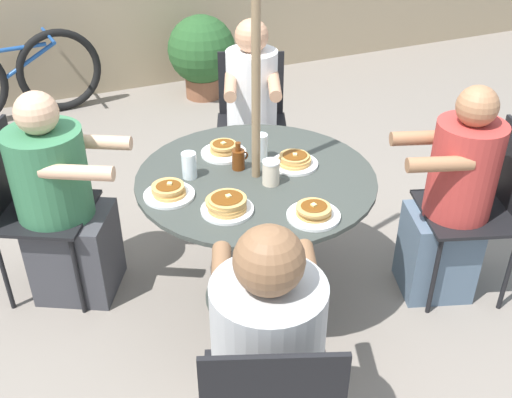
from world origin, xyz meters
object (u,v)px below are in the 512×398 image
at_px(patio_table, 256,203).
at_px(patio_chair_north, 486,202).
at_px(patio_chair_south, 27,202).
at_px(diner_west, 267,371).
at_px(pancake_plate_e, 294,161).
at_px(pancake_plate_d, 169,192).
at_px(diner_east, 252,123).
at_px(bicycle, 12,78).
at_px(pancake_plate_b, 314,212).
at_px(drinking_glass_a, 189,165).
at_px(drinking_glass_b, 260,147).
at_px(coffee_cup, 271,172).
at_px(diner_south, 62,208).
at_px(pancake_plate_a, 223,150).
at_px(pancake_plate_c, 227,205).
at_px(potted_shrub, 202,53).
at_px(diner_north, 451,205).
at_px(patio_chair_east, 251,115).
at_px(syrup_bottle, 238,159).

bearing_deg(patio_table, patio_chair_north, -18.86).
bearing_deg(patio_chair_south, patio_table, 90.00).
distance_m(diner_west, pancake_plate_e, 1.11).
bearing_deg(pancake_plate_d, diner_east, 49.25).
height_order(patio_chair_south, bicycle, patio_chair_south).
bearing_deg(pancake_plate_e, pancake_plate_b, -106.39).
xyz_separation_m(diner_west, drinking_glass_a, (0.07, 1.01, 0.29)).
distance_m(drinking_glass_a, bicycle, 2.86).
bearing_deg(drinking_glass_b, coffee_cup, -102.35).
relative_size(patio_chair_south, drinking_glass_b, 6.90).
height_order(patio_table, drinking_glass_a, drinking_glass_a).
bearing_deg(diner_south, pancake_plate_a, 104.21).
bearing_deg(drinking_glass_a, pancake_plate_a, 33.75).
xyz_separation_m(pancake_plate_b, pancake_plate_c, (-0.31, 0.18, 0.01)).
relative_size(diner_south, coffee_cup, 9.76).
relative_size(patio_chair_north, pancake_plate_a, 4.04).
bearing_deg(potted_shrub, patio_table, -103.64).
xyz_separation_m(diner_north, bicycle, (-1.85, 3.18, -0.17)).
distance_m(patio_chair_south, drinking_glass_b, 1.19).
relative_size(patio_chair_north, potted_shrub, 1.23).
height_order(diner_west, pancake_plate_c, diner_west).
bearing_deg(potted_shrub, pancake_plate_c, -106.85).
height_order(patio_chair_north, drinking_glass_a, patio_chair_north).
distance_m(diner_south, drinking_glass_a, 0.73).
relative_size(pancake_plate_d, drinking_glass_a, 1.83).
bearing_deg(pancake_plate_b, patio_chair_east, 76.70).
height_order(patio_table, pancake_plate_a, pancake_plate_a).
bearing_deg(syrup_bottle, pancake_plate_d, -163.78).
bearing_deg(pancake_plate_b, bicycle, 107.15).
distance_m(patio_chair_east, coffee_cup, 1.25).
distance_m(pancake_plate_e, drinking_glass_b, 0.18).
bearing_deg(pancake_plate_c, patio_table, 44.39).
xyz_separation_m(diner_west, drinking_glass_b, (0.43, 1.04, 0.29)).
bearing_deg(drinking_glass_a, diner_south, 148.42).
bearing_deg(pancake_plate_c, pancake_plate_e, 29.15).
relative_size(bicycle, potted_shrub, 2.01).
bearing_deg(patio_chair_north, diner_west, 129.19).
relative_size(diner_south, drinking_glass_b, 8.51).
bearing_deg(drinking_glass_b, pancake_plate_a, 140.27).
distance_m(patio_chair_north, pancake_plate_e, 0.98).
xyz_separation_m(patio_table, pancake_plate_b, (0.08, -0.41, 0.17)).
bearing_deg(drinking_glass_a, pancake_plate_b, -54.83).
bearing_deg(pancake_plate_c, diner_east, 62.10).
bearing_deg(diner_west, pancake_plate_b, 69.80).
bearing_deg(diner_west, drinking_glass_a, 107.57).
distance_m(diner_north, pancake_plate_c, 1.18).
bearing_deg(drinking_glass_b, drinking_glass_a, -175.63).
xyz_separation_m(patio_chair_south, potted_shrub, (1.66, 2.17, -0.13)).
height_order(diner_east, drinking_glass_b, diner_east).
bearing_deg(pancake_plate_c, pancake_plate_b, -30.41).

